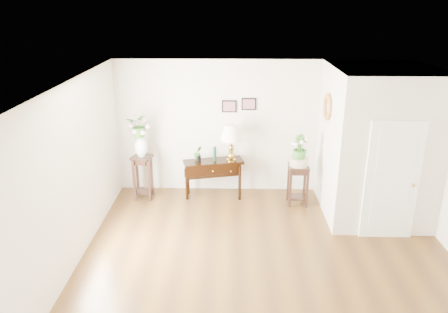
{
  "coord_description": "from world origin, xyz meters",
  "views": [
    {
      "loc": [
        -0.57,
        -6.0,
        3.96
      ],
      "look_at": [
        -0.73,
        1.3,
        1.28
      ],
      "focal_mm": 35.0,
      "sensor_mm": 36.0,
      "label": 1
    }
  ],
  "objects_px": {
    "table_lamp": "(231,145)",
    "plant_stand_a": "(143,177)",
    "console_table": "(213,179)",
    "plant_stand_b": "(298,185)"
  },
  "relations": [
    {
      "from": "plant_stand_b",
      "to": "table_lamp",
      "type": "bearing_deg",
      "value": 167.69
    },
    {
      "from": "plant_stand_a",
      "to": "plant_stand_b",
      "type": "relative_size",
      "value": 1.12
    },
    {
      "from": "console_table",
      "to": "table_lamp",
      "type": "distance_m",
      "value": 0.84
    },
    {
      "from": "table_lamp",
      "to": "plant_stand_a",
      "type": "bearing_deg",
      "value": -177.14
    },
    {
      "from": "table_lamp",
      "to": "plant_stand_b",
      "type": "xyz_separation_m",
      "value": [
        1.34,
        -0.29,
        -0.74
      ]
    },
    {
      "from": "console_table",
      "to": "plant_stand_a",
      "type": "bearing_deg",
      "value": 169.9
    },
    {
      "from": "console_table",
      "to": "table_lamp",
      "type": "bearing_deg",
      "value": -13.68
    },
    {
      "from": "table_lamp",
      "to": "plant_stand_a",
      "type": "xyz_separation_m",
      "value": [
        -1.81,
        -0.09,
        -0.69
      ]
    },
    {
      "from": "table_lamp",
      "to": "plant_stand_b",
      "type": "relative_size",
      "value": 0.93
    },
    {
      "from": "console_table",
      "to": "plant_stand_b",
      "type": "height_order",
      "value": "plant_stand_b"
    }
  ]
}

